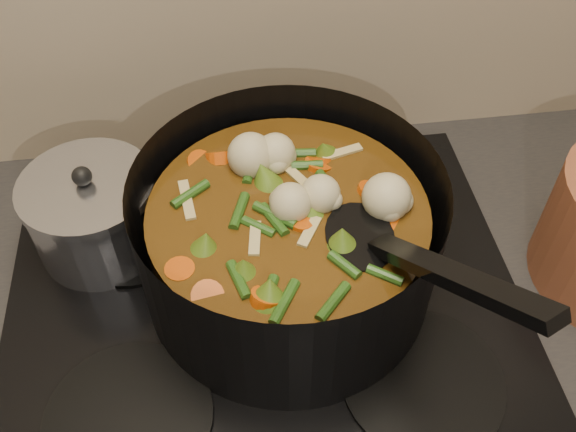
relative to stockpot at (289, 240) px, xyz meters
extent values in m
cube|color=black|center=(-0.03, -0.03, -0.13)|extent=(2.64, 0.64, 0.05)
cube|color=black|center=(-0.03, -0.03, -0.09)|extent=(0.62, 0.54, 0.02)
cylinder|color=black|center=(-0.19, -0.16, -0.08)|extent=(0.18, 0.18, 0.01)
cylinder|color=black|center=(0.13, -0.16, -0.08)|extent=(0.18, 0.18, 0.01)
cylinder|color=black|center=(-0.19, 0.10, -0.08)|extent=(0.18, 0.18, 0.01)
cylinder|color=black|center=(0.13, 0.10, -0.08)|extent=(0.18, 0.18, 0.01)
cylinder|color=black|center=(0.00, 0.00, 0.01)|extent=(0.41, 0.41, 0.17)
cylinder|color=black|center=(0.00, 0.00, -0.07)|extent=(0.34, 0.34, 0.01)
cylinder|color=#54330E|center=(0.00, 0.00, -0.01)|extent=(0.31, 0.31, 0.12)
cylinder|color=#DA510A|center=(0.05, 0.00, 0.05)|extent=(0.03, 0.04, 0.03)
cylinder|color=#DA510A|center=(0.05, 0.06, 0.05)|extent=(0.05, 0.05, 0.03)
cylinder|color=#DA510A|center=(-0.02, 0.12, 0.05)|extent=(0.05, 0.05, 0.03)
cylinder|color=#DA510A|center=(-0.05, 0.04, 0.05)|extent=(0.04, 0.04, 0.03)
cylinder|color=#DA510A|center=(-0.10, -0.03, 0.05)|extent=(0.04, 0.04, 0.03)
cylinder|color=#DA510A|center=(-0.02, -0.04, 0.05)|extent=(0.05, 0.05, 0.03)
cylinder|color=#DA510A|center=(0.03, -0.07, 0.05)|extent=(0.04, 0.04, 0.03)
cylinder|color=#DA510A|center=(0.11, -0.04, 0.05)|extent=(0.04, 0.04, 0.03)
cylinder|color=#DA510A|center=(0.05, 0.03, 0.05)|extent=(0.05, 0.05, 0.03)
cylinder|color=#DA510A|center=(0.02, 0.10, 0.05)|extent=(0.05, 0.05, 0.03)
cylinder|color=#DA510A|center=(-0.03, 0.04, 0.05)|extent=(0.04, 0.03, 0.03)
cylinder|color=#DA510A|center=(-0.08, 0.00, 0.05)|extent=(0.05, 0.05, 0.03)
cylinder|color=#DA510A|center=(-0.08, -0.09, 0.05)|extent=(0.05, 0.05, 0.03)
sphere|color=beige|center=(0.07, 0.00, 0.06)|extent=(0.05, 0.05, 0.05)
sphere|color=beige|center=(0.00, 0.07, 0.06)|extent=(0.05, 0.05, 0.05)
sphere|color=beige|center=(-0.07, -0.01, 0.06)|extent=(0.05, 0.05, 0.05)
sphere|color=beige|center=(0.01, -0.07, 0.06)|extent=(0.05, 0.05, 0.05)
sphere|color=beige|center=(0.07, 0.02, 0.06)|extent=(0.05, 0.05, 0.05)
cone|color=#50731C|center=(-0.08, -0.06, 0.06)|extent=(0.05, 0.05, 0.04)
cone|color=#50731C|center=(0.03, -0.09, 0.06)|extent=(0.05, 0.05, 0.04)
cone|color=#50731C|center=(0.10, 0.01, 0.06)|extent=(0.05, 0.05, 0.04)
cone|color=#50731C|center=(0.02, 0.10, 0.06)|extent=(0.05, 0.05, 0.04)
cone|color=#50731C|center=(-0.08, 0.05, 0.06)|extent=(0.05, 0.05, 0.04)
cone|color=#50731C|center=(-0.07, -0.06, 0.06)|extent=(0.05, 0.05, 0.04)
cone|color=#50731C|center=(0.04, -0.09, 0.06)|extent=(0.05, 0.05, 0.04)
cylinder|color=#2B5017|center=(0.04, 0.04, 0.05)|extent=(0.01, 0.05, 0.01)
cylinder|color=#2B5017|center=(0.00, 0.12, 0.05)|extent=(0.04, 0.04, 0.01)
cylinder|color=#2B5017|center=(-0.07, 0.07, 0.05)|extent=(0.05, 0.02, 0.01)
cylinder|color=#2B5017|center=(-0.07, 0.00, 0.05)|extent=(0.03, 0.05, 0.01)
cylinder|color=#2B5017|center=(-0.04, -0.04, 0.05)|extent=(0.03, 0.05, 0.01)
cylinder|color=#2B5017|center=(0.00, -0.12, 0.05)|extent=(0.05, 0.02, 0.01)
cylinder|color=#2B5017|center=(0.07, -0.07, 0.05)|extent=(0.04, 0.04, 0.01)
cylinder|color=#2B5017|center=(0.07, 0.00, 0.05)|extent=(0.01, 0.05, 0.01)
cylinder|color=#2B5017|center=(0.04, 0.04, 0.05)|extent=(0.04, 0.04, 0.01)
cylinder|color=#2B5017|center=(0.00, 0.12, 0.05)|extent=(0.05, 0.02, 0.01)
cylinder|color=#2B5017|center=(-0.07, 0.07, 0.05)|extent=(0.03, 0.05, 0.01)
cylinder|color=#2B5017|center=(-0.07, 0.00, 0.05)|extent=(0.03, 0.05, 0.01)
cylinder|color=#2B5017|center=(-0.04, -0.04, 0.05)|extent=(0.05, 0.02, 0.01)
cylinder|color=#2B5017|center=(0.01, -0.12, 0.05)|extent=(0.04, 0.04, 0.01)
cylinder|color=#2B5017|center=(0.07, -0.06, 0.05)|extent=(0.01, 0.05, 0.01)
cube|color=tan|center=(-0.08, 0.03, 0.05)|extent=(0.05, 0.01, 0.00)
cube|color=tan|center=(-0.04, -0.08, 0.05)|extent=(0.02, 0.05, 0.00)
cube|color=tan|center=(0.07, -0.05, 0.05)|extent=(0.05, 0.04, 0.00)
cube|color=tan|center=(0.06, 0.06, 0.05)|extent=(0.04, 0.04, 0.00)
cube|color=tan|center=(-0.05, 0.07, 0.05)|extent=(0.03, 0.05, 0.00)
cube|color=tan|center=(-0.08, -0.04, 0.05)|extent=(0.05, 0.02, 0.00)
ellipsoid|color=black|center=(0.07, -0.05, 0.05)|extent=(0.07, 0.10, 0.01)
cube|color=black|center=(0.13, -0.15, 0.11)|extent=(0.11, 0.20, 0.13)
cylinder|color=silver|center=(-0.23, 0.09, -0.03)|extent=(0.16, 0.16, 0.10)
cylinder|color=silver|center=(-0.23, 0.09, 0.02)|extent=(0.16, 0.16, 0.01)
sphere|color=black|center=(-0.23, 0.09, 0.04)|extent=(0.02, 0.02, 0.02)
camera|label=1|loc=(-0.06, -0.47, 0.57)|focal=40.00mm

